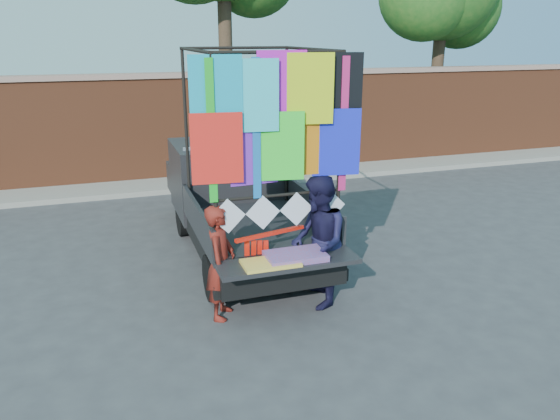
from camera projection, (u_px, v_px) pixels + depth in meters
name	position (u px, v px, depth m)	size (l,w,h in m)	color
ground	(295.00, 298.00, 7.55)	(90.00, 90.00, 0.00)	#38383A
brick_wall	(199.00, 125.00, 13.47)	(30.00, 0.45, 2.61)	brown
curb	(207.00, 182.00, 13.22)	(30.00, 1.20, 0.12)	gray
pickup_truck	(233.00, 196.00, 9.36)	(2.09, 5.25, 3.30)	black
woman	(221.00, 262.00, 6.85)	(0.55, 0.36, 1.50)	maroon
man	(318.00, 242.00, 7.13)	(0.86, 0.67, 1.78)	#171535
streamer_bundle	(262.00, 250.00, 6.93)	(0.98, 0.29, 0.69)	red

